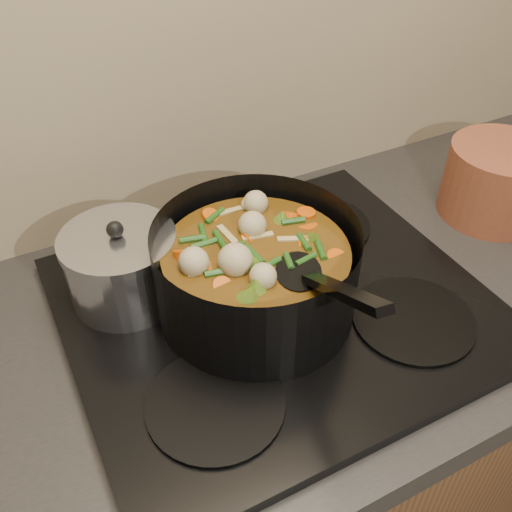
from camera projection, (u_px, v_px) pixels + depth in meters
name	position (u px, v px, depth m)	size (l,w,h in m)	color
counter	(271.00, 464.00, 1.18)	(2.64, 0.64, 0.91)	brown
stovetop	(276.00, 305.00, 0.88)	(0.62, 0.54, 0.03)	black
stockpot	(256.00, 274.00, 0.82)	(0.37, 0.44, 0.21)	black
saucepan	(122.00, 266.00, 0.85)	(0.17, 0.17, 0.14)	silver
terracotta_crock	(497.00, 181.00, 1.04)	(0.19, 0.19, 0.14)	brown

